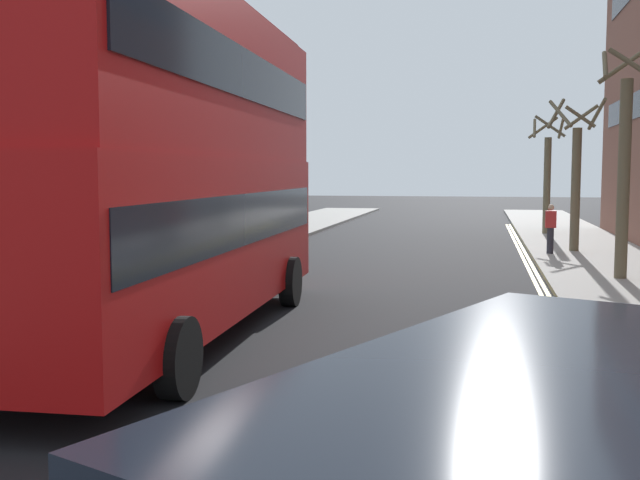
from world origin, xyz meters
The scene contains 8 objects.
sidewalk_left centered at (-6.50, 16.00, 0.07)m, with size 4.00×80.00×0.14m, color #9E9991.
kerb_line_outer centered at (4.40, 14.00, 0.00)m, with size 0.10×56.00×0.01m, color yellow.
kerb_line_inner centered at (4.24, 14.00, 0.00)m, with size 0.10×56.00×0.01m, color yellow.
double_decker_bus_away centered at (-2.16, 11.92, 3.03)m, with size 3.09×10.89×5.64m.
pedestrian_far centered at (5.11, 25.90, 0.99)m, with size 0.34×0.22×1.62m.
street_tree_near centered at (6.34, 20.19, 3.06)m, with size 1.46×1.64×5.98m.
street_tree_mid centered at (5.66, 34.51, 2.67)m, with size 1.51×1.57×5.12m.
street_tree_distant centered at (5.96, 27.00, 2.75)m, with size 1.89×1.95×5.23m.
Camera 1 is at (2.83, -0.06, 2.81)m, focal length 42.75 mm.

